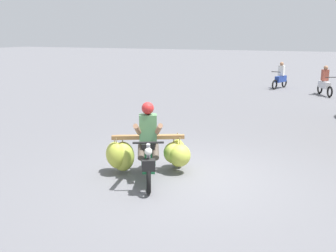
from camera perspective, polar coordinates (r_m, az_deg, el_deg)
name	(u,v)px	position (r m, az deg, el deg)	size (l,w,h in m)	color
ground_plane	(190,179)	(7.77, 3.28, -7.88)	(120.00, 120.00, 0.00)	slate
motorbike_main_loaded	(147,152)	(7.84, -3.14, -3.98)	(1.82, 1.96, 1.58)	black
motorbike_distant_ahead_left	(325,83)	(19.47, 22.46, 5.94)	(0.81, 1.51, 1.40)	black
motorbike_distant_ahead_right	(281,78)	(21.20, 16.55, 6.96)	(0.73, 1.55, 1.40)	black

